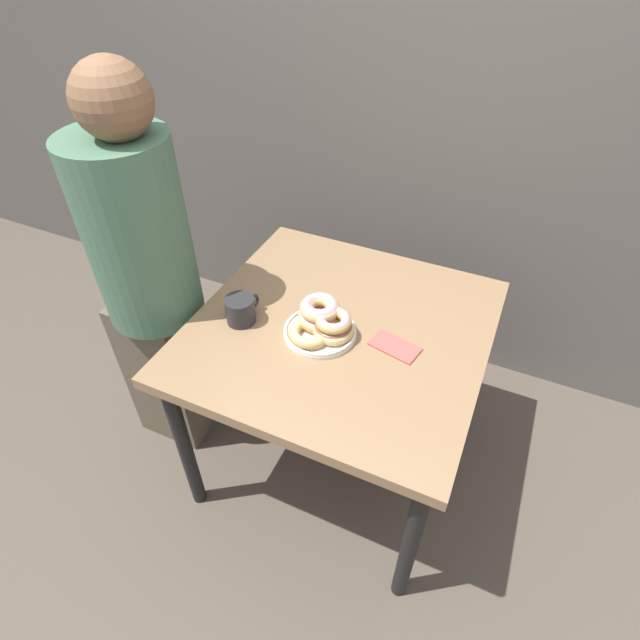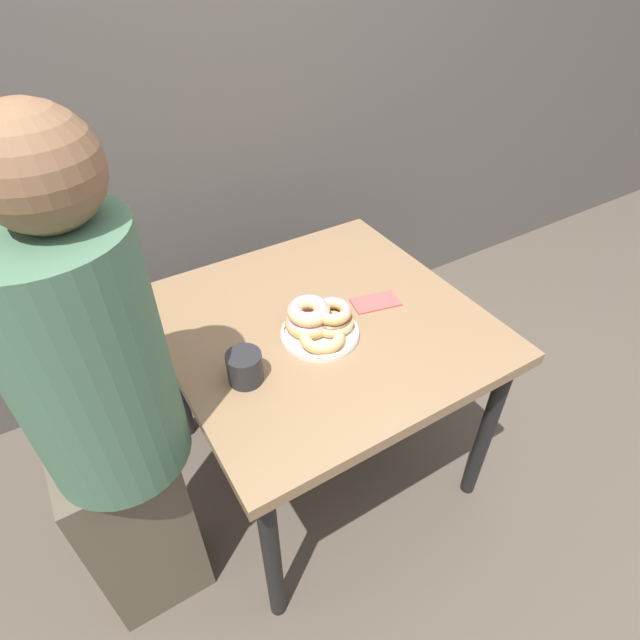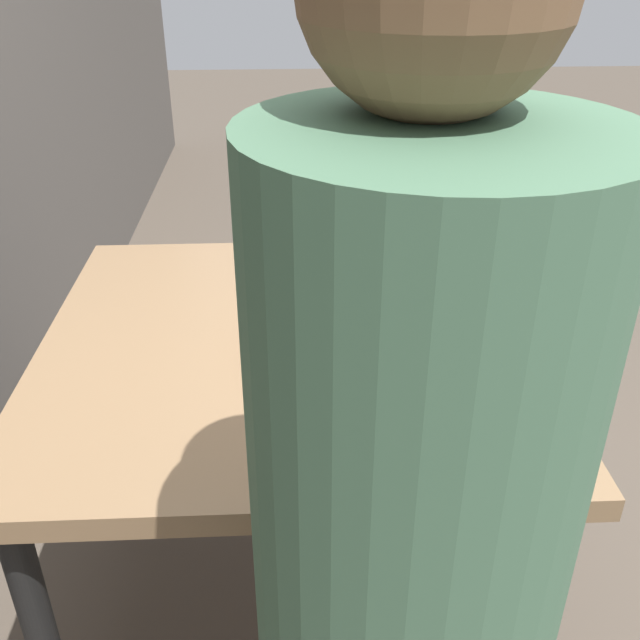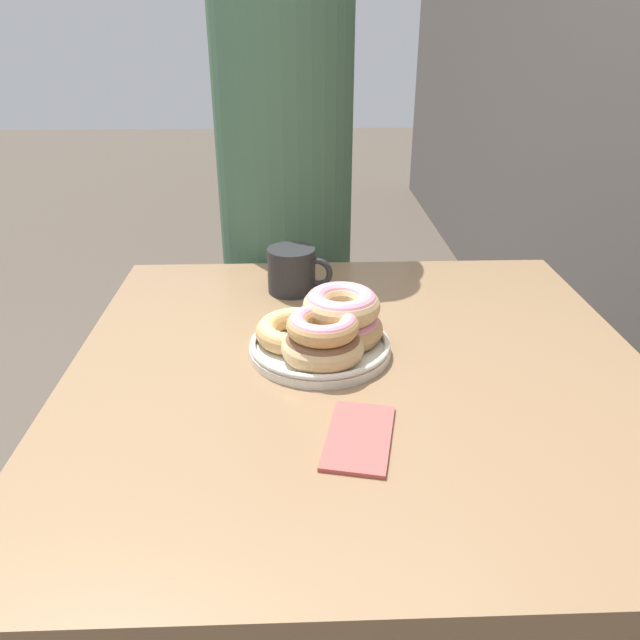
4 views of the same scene
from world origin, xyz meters
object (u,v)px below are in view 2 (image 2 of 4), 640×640
Objects in this scene: dining_table at (322,338)px; person_figure at (107,420)px; napkin at (376,302)px; donut_plate at (320,323)px; coffee_mug at (245,366)px.

person_figure reaches higher than dining_table.
person_figure reaches higher than napkin.
coffee_mug is at bearing -168.75° from donut_plate.
napkin is at bearing -6.10° from dining_table.
coffee_mug is at bearing -170.00° from napkin.
person_figure is (-0.61, -0.07, 0.03)m from donut_plate.
donut_plate is 0.24m from napkin.
coffee_mug is (-0.26, -0.05, 0.00)m from donut_plate.
donut_plate reaches higher than dining_table.
dining_table is 0.62× the size of person_figure.
dining_table is 0.35m from coffee_mug.
coffee_mug is at bearing -160.51° from dining_table.
coffee_mug reaches higher than dining_table.
napkin is (0.23, 0.03, -0.04)m from donut_plate.
donut_plate is (-0.04, -0.05, 0.12)m from dining_table.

